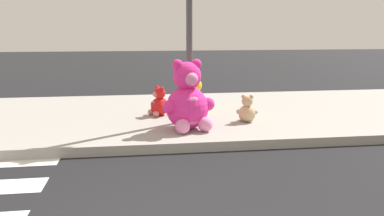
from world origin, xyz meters
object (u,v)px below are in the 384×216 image
(plush_pink_large, at_px, (188,102))
(plush_yellow, at_px, (194,98))
(plush_red, at_px, (159,104))
(plush_tan, at_px, (247,111))
(sign_pole, at_px, (189,25))

(plush_pink_large, bearing_deg, plush_yellow, 77.66)
(plush_pink_large, height_order, plush_red, plush_pink_large)
(plush_red, relative_size, plush_yellow, 0.82)
(plush_pink_large, distance_m, plush_tan, 1.21)
(plush_red, bearing_deg, plush_pink_large, -69.97)
(plush_pink_large, distance_m, plush_yellow, 1.45)
(plush_tan, bearing_deg, plush_pink_large, -160.95)
(sign_pole, relative_size, plush_red, 5.63)
(sign_pole, bearing_deg, plush_red, 133.24)
(plush_tan, relative_size, plush_yellow, 0.72)
(plush_pink_large, bearing_deg, plush_red, 110.03)
(plush_pink_large, height_order, plush_tan, plush_pink_large)
(plush_pink_large, relative_size, plush_yellow, 1.68)
(plush_pink_large, xyz_separation_m, plush_yellow, (0.31, 1.40, -0.19))
(plush_pink_large, bearing_deg, plush_tan, 19.05)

